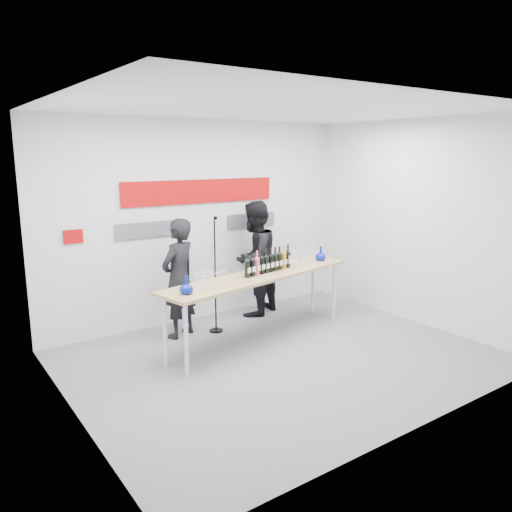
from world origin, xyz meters
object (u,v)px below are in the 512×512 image
(mic_stand, at_px, (216,297))
(presenter_left, at_px, (179,278))
(tasting_table, at_px, (260,279))
(presenter_right, at_px, (254,259))

(mic_stand, bearing_deg, presenter_left, 149.05)
(tasting_table, relative_size, mic_stand, 1.87)
(presenter_right, bearing_deg, mic_stand, -3.13)
(mic_stand, bearing_deg, tasting_table, -76.37)
(presenter_left, xyz_separation_m, presenter_right, (1.41, 0.21, 0.07))
(tasting_table, xyz_separation_m, presenter_left, (-0.83, 0.75, -0.02))
(tasting_table, bearing_deg, presenter_right, 48.35)
(mic_stand, bearing_deg, presenter_right, 5.46)
(presenter_right, relative_size, mic_stand, 1.07)
(presenter_left, distance_m, mic_stand, 0.60)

